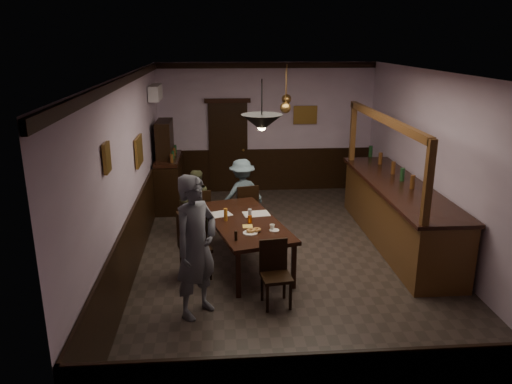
{
  "coord_description": "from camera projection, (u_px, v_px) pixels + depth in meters",
  "views": [
    {
      "loc": [
        -1.14,
        -7.5,
        3.51
      ],
      "look_at": [
        -0.55,
        0.11,
        1.15
      ],
      "focal_mm": 35.0,
      "sensor_mm": 36.0,
      "label": 1
    }
  ],
  "objects": [
    {
      "name": "pendant_brass_far",
      "position": [
        286.0,
        99.0,
        10.33
      ],
      "size": [
        0.2,
        0.2,
        0.81
      ],
      "color": "#BF8C3F",
      "rests_on": "ground"
    },
    {
      "name": "coffee_cup",
      "position": [
        272.0,
        227.0,
        7.48
      ],
      "size": [
        0.1,
        0.1,
        0.07
      ],
      "primitive_type": "imported",
      "rotation": [
        0.0,
        0.0,
        0.25
      ],
      "color": "white",
      "rests_on": "saucer"
    },
    {
      "name": "bar_counter",
      "position": [
        397.0,
        212.0,
        8.79
      ],
      "size": [
        0.95,
        4.07,
        2.28
      ],
      "color": "#482813",
      "rests_on": "ground"
    },
    {
      "name": "napkin",
      "position": [
        248.0,
        226.0,
        7.64
      ],
      "size": [
        0.18,
        0.18,
        0.0
      ],
      "primitive_type": "cube",
      "rotation": [
        0.0,
        0.0,
        0.25
      ],
      "color": "#F6CD5A",
      "rests_on": "dining_table"
    },
    {
      "name": "pepper_mill",
      "position": [
        236.0,
        236.0,
        7.09
      ],
      "size": [
        0.04,
        0.04,
        0.14
      ],
      "primitive_type": "cylinder",
      "color": "black",
      "rests_on": "dining_table"
    },
    {
      "name": "water_glass",
      "position": [
        250.0,
        214.0,
        7.97
      ],
      "size": [
        0.06,
        0.06,
        0.15
      ],
      "primitive_type": "cylinder",
      "color": "silver",
      "rests_on": "dining_table"
    },
    {
      "name": "person_seated_right",
      "position": [
        242.0,
        194.0,
        9.46
      ],
      "size": [
        1.0,
        0.81,
        1.35
      ],
      "primitive_type": "imported",
      "rotation": [
        0.0,
        0.0,
        3.55
      ],
      "color": "slate",
      "rests_on": "ground"
    },
    {
      "name": "chair_near",
      "position": [
        275.0,
        270.0,
        6.78
      ],
      "size": [
        0.44,
        0.44,
        0.91
      ],
      "rotation": [
        0.0,
        0.0,
        0.13
      ],
      "color": "black",
      "rests_on": "ground"
    },
    {
      "name": "newspaper_right",
      "position": [
        256.0,
        214.0,
        8.17
      ],
      "size": [
        0.46,
        0.36,
        0.01
      ],
      "primitive_type": "cube",
      "rotation": [
        0.0,
        0.0,
        0.15
      ],
      "color": "silver",
      "rests_on": "dining_table"
    },
    {
      "name": "picture_left_small",
      "position": [
        107.0,
        158.0,
        5.92
      ],
      "size": [
        0.04,
        0.28,
        0.36
      ],
      "color": "olive",
      "rests_on": "ground"
    },
    {
      "name": "pendant_brass_mid",
      "position": [
        285.0,
        108.0,
        9.04
      ],
      "size": [
        0.2,
        0.2,
        0.81
      ],
      "color": "#BF8C3F",
      "rests_on": "ground"
    },
    {
      "name": "pastry_ring_b",
      "position": [
        257.0,
        230.0,
        7.41
      ],
      "size": [
        0.13,
        0.13,
        0.04
      ],
      "primitive_type": "torus",
      "color": "#C68C47",
      "rests_on": "pastry_plate"
    },
    {
      "name": "beer_glass",
      "position": [
        226.0,
        215.0,
        7.85
      ],
      "size": [
        0.06,
        0.06,
        0.2
      ],
      "primitive_type": "cylinder",
      "color": "#BF721E",
      "rests_on": "dining_table"
    },
    {
      "name": "room",
      "position": [
        291.0,
        172.0,
        7.82
      ],
      "size": [
        5.01,
        8.01,
        3.01
      ],
      "color": "#2D2621",
      "rests_on": "ground"
    },
    {
      "name": "picture_back",
      "position": [
        305.0,
        115.0,
        11.57
      ],
      "size": [
        0.55,
        0.04,
        0.42
      ],
      "color": "olive",
      "rests_on": "ground"
    },
    {
      "name": "newspaper_left",
      "position": [
        218.0,
        214.0,
        8.14
      ],
      "size": [
        0.5,
        0.44,
        0.01
      ],
      "primitive_type": "cube",
      "rotation": [
        0.0,
        0.0,
        0.39
      ],
      "color": "silver",
      "rests_on": "dining_table"
    },
    {
      "name": "person_seated_left",
      "position": [
        196.0,
        202.0,
        9.2
      ],
      "size": [
        0.7,
        0.6,
        1.22
      ],
      "primitive_type": "imported",
      "rotation": [
        0.0,
        0.0,
        3.41
      ],
      "color": "#4C5130",
      "rests_on": "ground"
    },
    {
      "name": "dining_table",
      "position": [
        244.0,
        224.0,
        7.92
      ],
      "size": [
        1.52,
        2.38,
        0.75
      ],
      "rotation": [
        0.0,
        0.0,
        0.25
      ],
      "color": "black",
      "rests_on": "ground"
    },
    {
      "name": "person_standing",
      "position": [
        196.0,
        247.0,
        6.38
      ],
      "size": [
        0.8,
        0.82,
        1.9
      ],
      "primitive_type": "imported",
      "rotation": [
        0.0,
        0.0,
        0.84
      ],
      "color": "slate",
      "rests_on": "ground"
    },
    {
      "name": "pastry_plate",
      "position": [
        250.0,
        233.0,
        7.36
      ],
      "size": [
        0.22,
        0.22,
        0.01
      ],
      "primitive_type": "cylinder",
      "color": "white",
      "rests_on": "dining_table"
    },
    {
      "name": "pendant_iron",
      "position": [
        262.0,
        123.0,
        6.68
      ],
      "size": [
        0.56,
        0.56,
        0.68
      ],
      "color": "black",
      "rests_on": "ground"
    },
    {
      "name": "door_back",
      "position": [
        228.0,
        148.0,
        11.65
      ],
      "size": [
        0.9,
        0.06,
        2.1
      ],
      "primitive_type": "cube",
      "color": "black",
      "rests_on": "ground"
    },
    {
      "name": "chair_side",
      "position": [
        189.0,
        244.0,
        7.48
      ],
      "size": [
        0.55,
        0.55,
        1.02
      ],
      "rotation": [
        0.0,
        0.0,
        1.86
      ],
      "color": "black",
      "rests_on": "ground"
    },
    {
      "name": "chair_far_left",
      "position": [
        199.0,
        212.0,
        8.98
      ],
      "size": [
        0.48,
        0.48,
        0.93
      ],
      "rotation": [
        0.0,
        0.0,
        3.36
      ],
      "color": "black",
      "rests_on": "ground"
    },
    {
      "name": "soda_can",
      "position": [
        250.0,
        219.0,
        7.76
      ],
      "size": [
        0.07,
        0.07,
        0.12
      ],
      "primitive_type": "cylinder",
      "color": "orange",
      "rests_on": "dining_table"
    },
    {
      "name": "picture_left_large",
      "position": [
        139.0,
        151.0,
        8.34
      ],
      "size": [
        0.04,
        0.62,
        0.48
      ],
      "color": "olive",
      "rests_on": "ground"
    },
    {
      "name": "ac_unit",
      "position": [
        155.0,
        92.0,
        10.12
      ],
      "size": [
        0.2,
        0.85,
        0.3
      ],
      "color": "white",
      "rests_on": "ground"
    },
    {
      "name": "saucer",
      "position": [
        274.0,
        230.0,
        7.47
      ],
      "size": [
        0.15,
        0.15,
        0.01
      ],
      "primitive_type": "cylinder",
      "color": "white",
      "rests_on": "dining_table"
    },
    {
      "name": "chair_far_right",
      "position": [
        246.0,
        207.0,
        9.26
      ],
      "size": [
        0.48,
        0.48,
        0.94
      ],
      "rotation": [
        0.0,
        0.0,
        3.36
      ],
      "color": "black",
      "rests_on": "ground"
    },
    {
      "name": "pastry_ring_a",
      "position": [
        251.0,
        231.0,
        7.37
      ],
      "size": [
        0.13,
        0.13,
        0.04
      ],
      "primitive_type": "torus",
      "color": "#C68C47",
      "rests_on": "pastry_plate"
    },
    {
      "name": "sideboard",
      "position": [
        168.0,
        173.0,
        10.66
      ],
      "size": [
        0.5,
        1.41,
        1.87
      ],
      "color": "black",
      "rests_on": "ground"
    }
  ]
}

